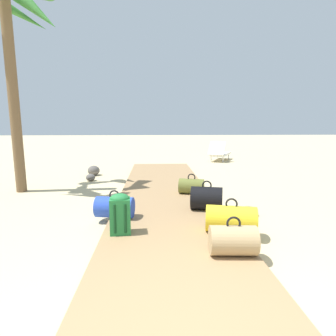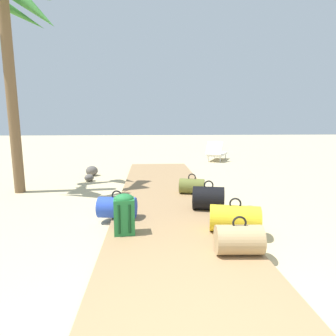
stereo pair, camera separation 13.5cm
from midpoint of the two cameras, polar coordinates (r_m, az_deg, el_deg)
name	(u,v)px [view 2 (the right image)]	position (r m, az deg, el deg)	size (l,w,h in m)	color
ground_plane	(169,209)	(5.32, -0.55, -8.09)	(60.00, 60.00, 0.00)	#CCB789
boardwalk	(166,195)	(6.16, -1.04, -5.34)	(1.87, 8.77, 0.08)	#9E7A51
backpack_green	(124,213)	(3.98, -9.52, -8.63)	(0.29, 0.27, 0.55)	#237538
duffel_bag_blue	(117,207)	(4.67, -10.72, -7.56)	(0.63, 0.41, 0.44)	#2847B7
duffel_bag_black	(208,198)	(5.05, 7.12, -5.83)	(0.60, 0.50, 0.51)	black
duffel_bag_olive	(192,186)	(6.12, 4.05, -3.53)	(0.57, 0.43, 0.43)	olive
duffel_bag_tan	(239,240)	(3.47, 12.54, -13.48)	(0.54, 0.37, 0.45)	tan
duffel_bag_yellow	(235,219)	(4.11, 11.97, -9.63)	(0.73, 0.50, 0.47)	gold
palm_tree_near_left	(3,11)	(7.59, -29.98, 25.06)	(2.09, 2.28, 4.64)	brown
lounge_chair	(216,153)	(12.06, 9.12, 2.99)	(1.20, 1.64, 0.80)	white
rock_left_near	(89,178)	(8.07, -15.60, -1.84)	(0.27, 0.25, 0.19)	#5B5651
rock_right_far	(251,210)	(5.19, 15.08, -7.98)	(0.26, 0.29, 0.15)	#5B5651
rock_left_far	(92,171)	(8.86, -15.06, -0.54)	(0.37, 0.34, 0.29)	#5B5651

